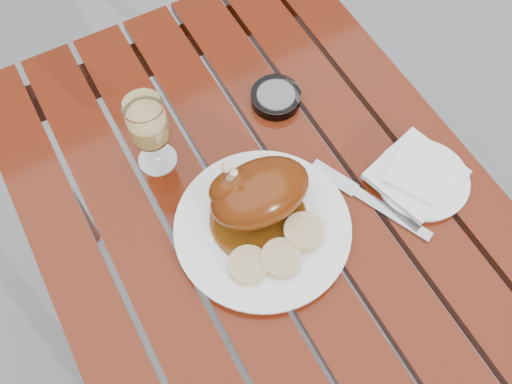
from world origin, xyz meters
TOP-DOWN VIEW (x-y plane):
  - ground at (0.00, 0.00)m, footprint 60.00×60.00m
  - table at (0.00, 0.00)m, footprint 0.80×1.20m
  - dinner_plate at (-0.03, 0.01)m, footprint 0.39×0.39m
  - roast_duck at (-0.02, 0.05)m, footprint 0.19×0.17m
  - bread_dumplings at (-0.03, -0.04)m, footprint 0.18×0.09m
  - wine_glass at (-0.13, 0.24)m, footprint 0.09×0.09m
  - side_plate at (0.28, -0.04)m, footprint 0.22×0.22m
  - napkin at (0.27, -0.03)m, footprint 0.18×0.17m
  - ashtray at (0.13, 0.25)m, footprint 0.13×0.13m
  - fork at (-0.11, -0.02)m, footprint 0.02×0.17m
  - knife at (0.18, -0.05)m, footprint 0.11×0.20m

SIDE VIEW (x-z plane):
  - ground at x=0.00m, z-range 0.00..0.00m
  - table at x=0.00m, z-range 0.00..0.75m
  - fork at x=-0.11m, z-range 0.75..0.76m
  - knife at x=0.18m, z-range 0.75..0.76m
  - side_plate at x=0.28m, z-range 0.75..0.76m
  - dinner_plate at x=-0.03m, z-range 0.75..0.77m
  - ashtray at x=0.13m, z-range 0.75..0.78m
  - napkin at x=0.27m, z-range 0.76..0.78m
  - bread_dumplings at x=-0.03m, z-range 0.77..0.79m
  - roast_duck at x=-0.02m, z-range 0.75..0.88m
  - wine_glass at x=-0.13m, z-range 0.75..0.92m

